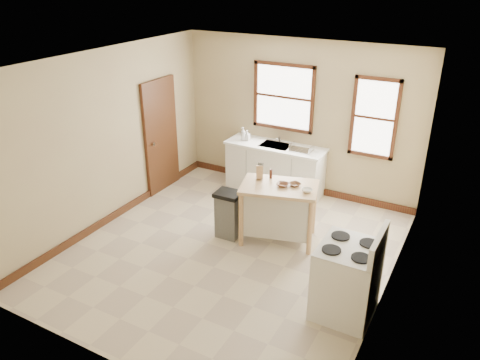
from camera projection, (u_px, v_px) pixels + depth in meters
The scene contains 23 objects.
floor at pixel (231, 250), 7.04m from camera, with size 5.00×5.00×0.00m, color #BCA995.
ceiling at pixel (229, 62), 5.87m from camera, with size 5.00×5.00×0.00m, color white.
wall_back at pixel (298, 118), 8.45m from camera, with size 4.50×0.04×2.80m, color tan.
wall_left at pixel (107, 139), 7.44m from camera, with size 0.04×5.00×2.80m, color tan.
wall_right at pixel (396, 201), 5.48m from camera, with size 0.04×5.00×2.80m, color tan.
window_main at pixel (284, 97), 8.42m from camera, with size 1.17×0.06×1.22m, color #411511, non-canonical shape.
window_side at pixel (374, 118), 7.76m from camera, with size 0.77×0.06×1.37m, color #411511, non-canonical shape.
door_left at pixel (161, 136), 8.60m from camera, with size 0.06×0.90×2.10m, color #411511.
baseboard_back at pixel (294, 185), 8.99m from camera, with size 4.50×0.04×0.12m, color #411511.
baseboard_left at pixel (118, 213), 7.98m from camera, with size 0.04×5.00×0.12m, color #411511.
sink_counter at pixel (275, 168), 8.74m from camera, with size 1.86×0.62×0.92m, color silver, non-canonical shape.
faucet at pixel (280, 136), 8.64m from camera, with size 0.03×0.03×0.22m, color silver.
soap_bottle_a at pixel (243, 134), 8.73m from camera, with size 0.10×0.10×0.25m, color #B2B2B2.
soap_bottle_b at pixel (247, 135), 8.74m from camera, with size 0.09×0.09×0.20m, color #B2B2B2.
dish_rack at pixel (302, 148), 8.27m from camera, with size 0.39×0.29×0.10m, color silver, non-canonical shape.
kitchen_island at pixel (278, 213), 7.15m from camera, with size 1.13×0.72×0.93m, color tan, non-canonical shape.
knife_block at pixel (260, 173), 7.15m from camera, with size 0.10×0.10×0.20m, color tan, non-canonical shape.
pepper_grinder at pixel (271, 174), 7.17m from camera, with size 0.04×0.04×0.15m, color #3F1C11.
bowl_a at pixel (283, 185), 6.94m from camera, with size 0.18×0.18×0.04m, color brown.
bowl_b at pixel (295, 184), 6.95m from camera, with size 0.17×0.17×0.04m, color brown.
bowl_c at pixel (307, 190), 6.75m from camera, with size 0.16×0.16×0.05m, color white.
trash_bin at pixel (229, 214), 7.27m from camera, with size 0.39×0.33×0.76m, color #60605E, non-canonical shape.
gas_stove at pixel (348, 271), 5.56m from camera, with size 0.75×0.76×1.20m, color white, non-canonical shape.
Camera 1 is at (2.98, -5.16, 3.91)m, focal length 35.00 mm.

